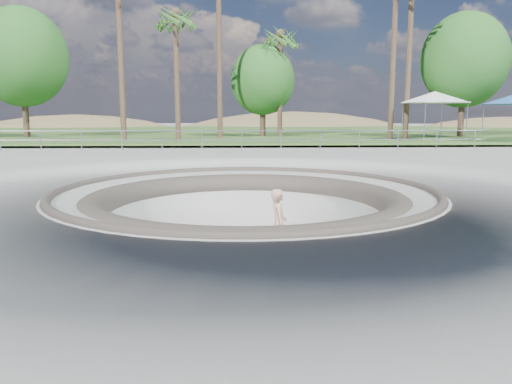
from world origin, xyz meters
TOP-DOWN VIEW (x-y plane):
  - ground at (0.00, 0.00)m, footprint 180.00×180.00m
  - skate_bowl at (0.00, 0.00)m, footprint 14.00×14.00m
  - grass_strip at (0.00, 34.00)m, footprint 180.00×36.00m
  - distant_hills at (3.78, 57.17)m, footprint 103.20×45.00m
  - safety_railing at (0.00, 12.00)m, footprint 25.00×0.06m
  - skateboard at (0.87, -0.26)m, footprint 0.77×0.50m
  - skater at (0.87, -0.26)m, footprint 0.49×0.71m
  - canopy_white at (12.88, 19.82)m, footprint 6.21×6.21m
  - palm_b at (-4.21, 20.81)m, footprint 2.60×2.60m
  - palm_d at (2.99, 24.51)m, footprint 2.60×2.60m
  - bushy_tree_left at (-15.73, 24.33)m, footprint 6.53×5.93m
  - bushy_tree_mid at (1.74, 25.33)m, footprint 4.83×4.39m
  - bushy_tree_right at (16.51, 23.76)m, footprint 6.35×5.78m

SIDE VIEW (x-z plane):
  - distant_hills at x=3.78m, z-range -21.32..7.28m
  - skateboard at x=0.87m, z-range -1.88..-1.80m
  - skate_bowl at x=0.00m, z-range -3.88..0.22m
  - skater at x=0.87m, z-range -1.82..0.08m
  - ground at x=0.00m, z-range 0.00..0.00m
  - grass_strip at x=0.00m, z-range 0.16..0.28m
  - safety_railing at x=0.00m, z-range 0.18..1.20m
  - canopy_white at x=12.88m, z-range 1.48..4.65m
  - bushy_tree_mid at x=1.74m, z-range 1.00..7.97m
  - bushy_tree_right at x=16.51m, z-range 1.27..10.44m
  - bushy_tree_left at x=-15.73m, z-range 1.31..10.72m
  - palm_d at x=2.99m, z-range 3.12..11.50m
  - palm_b at x=-4.21m, z-range 3.42..12.51m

